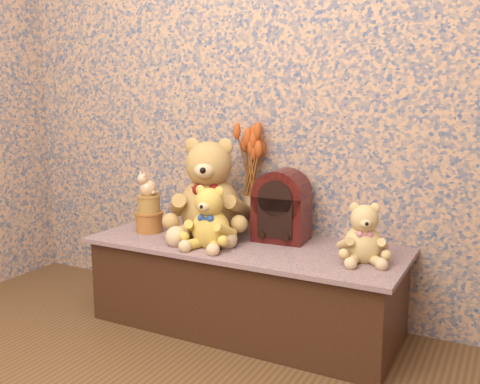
# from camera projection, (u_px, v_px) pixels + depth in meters

# --- Properties ---
(display_shelf) EXTENTS (1.42, 0.57, 0.40)m
(display_shelf) POSITION_uv_depth(u_px,v_px,m) (245.00, 285.00, 2.41)
(display_shelf) COLOR #354B6D
(display_shelf) RESTS_ON ground
(teddy_large) EXTENTS (0.52, 0.57, 0.49)m
(teddy_large) POSITION_uv_depth(u_px,v_px,m) (210.00, 183.00, 2.47)
(teddy_large) COLOR #A97B41
(teddy_large) RESTS_ON display_shelf
(teddy_medium) EXTENTS (0.25, 0.29, 0.29)m
(teddy_medium) POSITION_uv_depth(u_px,v_px,m) (211.00, 214.00, 2.30)
(teddy_medium) COLOR gold
(teddy_medium) RESTS_ON display_shelf
(teddy_small) EXTENTS (0.28, 0.30, 0.26)m
(teddy_small) POSITION_uv_depth(u_px,v_px,m) (364.00, 230.00, 2.10)
(teddy_small) COLOR tan
(teddy_small) RESTS_ON display_shelf
(cathedral_radio) EXTENTS (0.25, 0.18, 0.33)m
(cathedral_radio) POSITION_uv_depth(u_px,v_px,m) (282.00, 205.00, 2.39)
(cathedral_radio) COLOR #360B09
(cathedral_radio) RESTS_ON display_shelf
(ceramic_vase) EXTENTS (0.11, 0.11, 0.18)m
(ceramic_vase) POSITION_uv_depth(u_px,v_px,m) (254.00, 213.00, 2.56)
(ceramic_vase) COLOR tan
(ceramic_vase) RESTS_ON display_shelf
(dried_stalks) EXTENTS (0.28, 0.28, 0.46)m
(dried_stalks) POSITION_uv_depth(u_px,v_px,m) (254.00, 147.00, 2.50)
(dried_stalks) COLOR #BB4E1E
(dried_stalks) RESTS_ON ceramic_vase
(biscuit_tin_lower) EXTENTS (0.13, 0.13, 0.09)m
(biscuit_tin_lower) POSITION_uv_depth(u_px,v_px,m) (149.00, 222.00, 2.56)
(biscuit_tin_lower) COLOR gold
(biscuit_tin_lower) RESTS_ON display_shelf
(biscuit_tin_upper) EXTENTS (0.13, 0.13, 0.08)m
(biscuit_tin_upper) POSITION_uv_depth(u_px,v_px,m) (149.00, 204.00, 2.55)
(biscuit_tin_upper) COLOR #D1BF5B
(biscuit_tin_upper) RESTS_ON biscuit_tin_lower
(cat_figurine) EXTENTS (0.12, 0.12, 0.12)m
(cat_figurine) POSITION_uv_depth(u_px,v_px,m) (148.00, 183.00, 2.53)
(cat_figurine) COLOR silver
(cat_figurine) RESTS_ON biscuit_tin_upper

